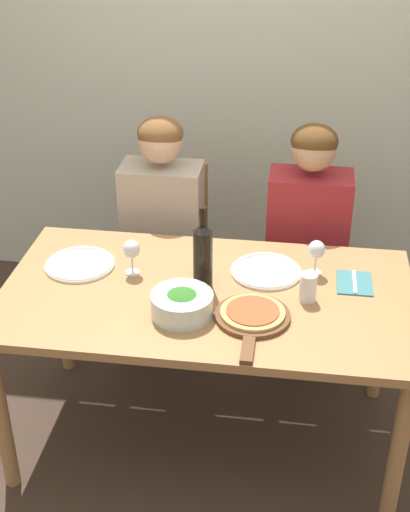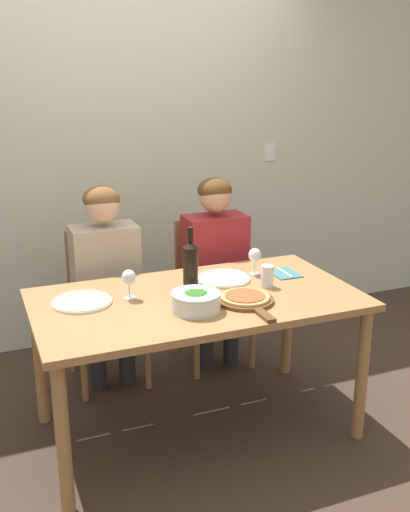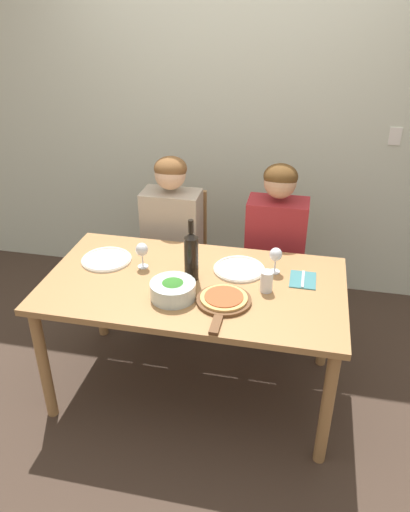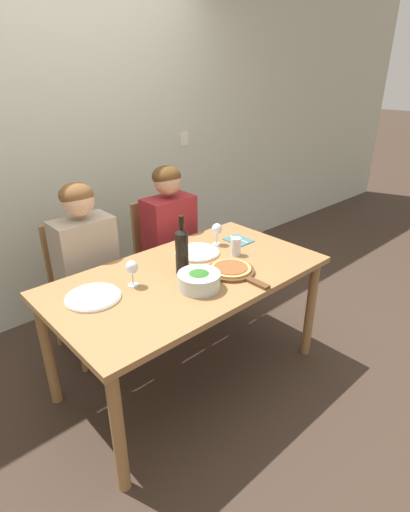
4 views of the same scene
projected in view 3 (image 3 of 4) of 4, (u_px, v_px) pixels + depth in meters
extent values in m
plane|color=#3D2D23|center=(195.00, 386.00, 3.05)|extent=(40.00, 40.00, 0.00)
cube|color=beige|center=(236.00, 113.00, 3.56)|extent=(10.00, 0.05, 2.70)
cube|color=white|center=(395.00, 136.00, 3.39)|extent=(0.08, 0.01, 0.12)
cube|color=#9E7042|center=(194.00, 285.00, 2.70)|extent=(1.62, 0.88, 0.04)
cylinder|color=#9E7042|center=(44.00, 365.00, 2.69)|extent=(0.06, 0.06, 0.72)
cylinder|color=#9E7042|center=(327.00, 409.00, 2.42)|extent=(0.06, 0.06, 0.72)
cylinder|color=#9E7042|center=(99.00, 290.00, 3.34)|extent=(0.06, 0.06, 0.72)
cylinder|color=#9E7042|center=(327.00, 318.00, 3.07)|extent=(0.06, 0.06, 0.72)
cube|color=#9E7042|center=(174.00, 265.00, 3.50)|extent=(0.42, 0.42, 0.04)
cube|color=#9E7042|center=(180.00, 221.00, 3.54)|extent=(0.38, 0.03, 0.48)
cylinder|color=#9E7042|center=(142.00, 303.00, 3.48)|extent=(0.04, 0.04, 0.41)
cylinder|color=#9E7042|center=(195.00, 310.00, 3.41)|extent=(0.04, 0.04, 0.41)
cylinder|color=#9E7042|center=(158.00, 276.00, 3.80)|extent=(0.04, 0.04, 0.41)
cylinder|color=#9E7042|center=(206.00, 281.00, 3.73)|extent=(0.04, 0.04, 0.41)
cube|color=#9E7042|center=(273.00, 276.00, 3.37)|extent=(0.42, 0.42, 0.04)
cube|color=#9E7042|center=(278.00, 230.00, 3.42)|extent=(0.38, 0.03, 0.48)
cylinder|color=#9E7042|center=(240.00, 315.00, 3.35)|extent=(0.04, 0.04, 0.41)
cylinder|color=#9E7042|center=(297.00, 323.00, 3.28)|extent=(0.04, 0.04, 0.41)
cylinder|color=#9E7042|center=(248.00, 286.00, 3.68)|extent=(0.04, 0.04, 0.41)
cylinder|color=#9E7042|center=(300.00, 292.00, 3.61)|extent=(0.04, 0.04, 0.41)
cylinder|color=#28282D|center=(160.00, 294.00, 3.55)|extent=(0.10, 0.10, 0.44)
cylinder|color=#28282D|center=(185.00, 297.00, 3.51)|extent=(0.10, 0.10, 0.44)
cube|color=tan|center=(172.00, 230.00, 3.34)|extent=(0.38, 0.22, 0.54)
cylinder|color=tan|center=(133.00, 263.00, 3.24)|extent=(0.07, 0.31, 0.14)
cylinder|color=tan|center=(193.00, 270.00, 3.17)|extent=(0.07, 0.31, 0.14)
sphere|color=#DBAD89|center=(170.00, 174.00, 3.15)|extent=(0.20, 0.20, 0.20)
ellipsoid|color=brown|center=(171.00, 168.00, 3.15)|extent=(0.21, 0.21, 0.15)
cylinder|color=#28282D|center=(257.00, 306.00, 3.42)|extent=(0.10, 0.10, 0.44)
cylinder|color=#28282D|center=(283.00, 309.00, 3.39)|extent=(0.10, 0.10, 0.44)
cube|color=maroon|center=(276.00, 239.00, 3.22)|extent=(0.38, 0.22, 0.54)
cylinder|color=maroon|center=(239.00, 275.00, 3.11)|extent=(0.07, 0.31, 0.14)
cylinder|color=maroon|center=(303.00, 282.00, 3.04)|extent=(0.07, 0.31, 0.14)
sphere|color=tan|center=(280.00, 182.00, 3.03)|extent=(0.20, 0.20, 0.20)
ellipsoid|color=#563819|center=(281.00, 176.00, 3.02)|extent=(0.21, 0.21, 0.15)
cylinder|color=black|center=(191.00, 259.00, 2.66)|extent=(0.08, 0.08, 0.25)
cone|color=black|center=(191.00, 235.00, 2.59)|extent=(0.08, 0.08, 0.03)
cylinder|color=black|center=(191.00, 226.00, 2.57)|extent=(0.03, 0.03, 0.07)
cylinder|color=silver|center=(173.00, 290.00, 2.54)|extent=(0.23, 0.23, 0.09)
ellipsoid|color=#2D6B23|center=(173.00, 289.00, 2.53)|extent=(0.19, 0.19, 0.10)
cylinder|color=silver|center=(107.00, 260.00, 2.89)|extent=(0.29, 0.29, 0.01)
torus|color=silver|center=(107.00, 259.00, 2.89)|extent=(0.28, 0.28, 0.02)
cylinder|color=silver|center=(239.00, 269.00, 2.79)|extent=(0.29, 0.29, 0.01)
torus|color=silver|center=(239.00, 268.00, 2.79)|extent=(0.28, 0.28, 0.02)
cylinder|color=brown|center=(224.00, 300.00, 2.52)|extent=(0.28, 0.28, 0.02)
cube|color=brown|center=(216.00, 325.00, 2.34)|extent=(0.04, 0.14, 0.02)
cylinder|color=tan|center=(224.00, 298.00, 2.51)|extent=(0.24, 0.24, 0.01)
cylinder|color=#AD4C28|center=(224.00, 297.00, 2.51)|extent=(0.20, 0.20, 0.01)
cylinder|color=silver|center=(143.00, 266.00, 2.83)|extent=(0.06, 0.06, 0.01)
cylinder|color=silver|center=(143.00, 260.00, 2.81)|extent=(0.01, 0.01, 0.07)
ellipsoid|color=silver|center=(142.00, 249.00, 2.77)|extent=(0.07, 0.07, 0.08)
ellipsoid|color=maroon|center=(142.00, 251.00, 2.78)|extent=(0.06, 0.06, 0.03)
cylinder|color=silver|center=(274.00, 272.00, 2.78)|extent=(0.06, 0.06, 0.01)
cylinder|color=silver|center=(275.00, 265.00, 2.76)|extent=(0.01, 0.01, 0.07)
ellipsoid|color=silver|center=(276.00, 254.00, 2.72)|extent=(0.07, 0.07, 0.08)
ellipsoid|color=maroon|center=(276.00, 256.00, 2.73)|extent=(0.06, 0.06, 0.03)
cylinder|color=silver|center=(267.00, 281.00, 2.58)|extent=(0.07, 0.07, 0.12)
cube|color=#387075|center=(303.00, 280.00, 2.70)|extent=(0.14, 0.18, 0.01)
cube|color=silver|center=(303.00, 279.00, 2.70)|extent=(0.01, 0.17, 0.01)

